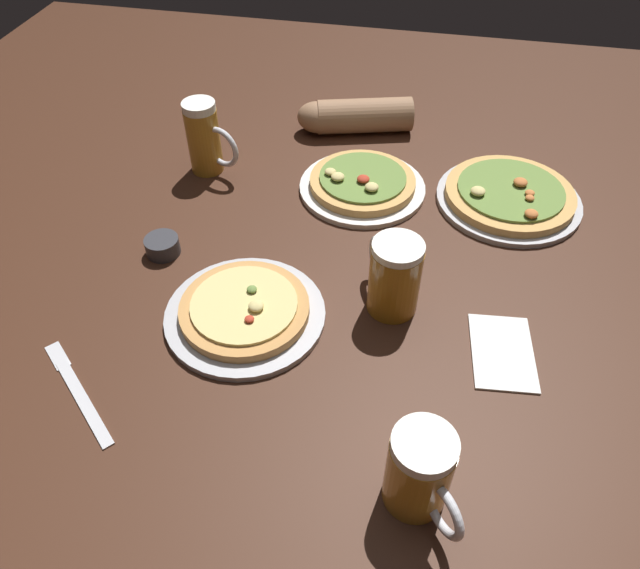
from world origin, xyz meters
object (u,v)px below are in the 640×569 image
(beer_mug_dark, at_px, (205,138))
(diner_arm, at_px, (351,116))
(beer_mug_amber, at_px, (420,473))
(ramekin_butter, at_px, (162,246))
(pizza_plate_near, at_px, (245,311))
(beer_mug_pale, at_px, (394,276))
(napkin_folded, at_px, (503,351))
(knife_right, at_px, (77,390))
(pizza_plate_far, at_px, (362,184))
(pizza_plate_side, at_px, (509,196))

(beer_mug_dark, bearing_deg, diner_arm, 38.83)
(beer_mug_amber, relative_size, ramekin_butter, 2.09)
(beer_mug_amber, bearing_deg, pizza_plate_near, 140.03)
(beer_mug_pale, relative_size, napkin_folded, 0.92)
(beer_mug_dark, relative_size, ramekin_butter, 2.50)
(diner_arm, bearing_deg, knife_right, -108.68)
(pizza_plate_far, xyz_separation_m, knife_right, (-0.35, -0.61, -0.01))
(pizza_plate_near, bearing_deg, pizza_plate_far, 71.00)
(pizza_plate_far, relative_size, knife_right, 1.42)
(knife_right, height_order, diner_arm, diner_arm)
(pizza_plate_far, bearing_deg, beer_mug_pale, -72.67)
(pizza_plate_far, distance_m, diner_arm, 0.25)
(beer_mug_pale, bearing_deg, beer_mug_dark, 143.49)
(beer_mug_dark, distance_m, beer_mug_pale, 0.56)
(pizza_plate_side, distance_m, ramekin_butter, 0.72)
(beer_mug_pale, bearing_deg, pizza_plate_far, 107.33)
(beer_mug_pale, bearing_deg, pizza_plate_near, -161.57)
(diner_arm, bearing_deg, ramekin_butter, -118.42)
(pizza_plate_near, height_order, ramekin_butter, pizza_plate_near)
(beer_mug_amber, height_order, beer_mug_pale, beer_mug_pale)
(knife_right, bearing_deg, beer_mug_amber, -6.92)
(beer_mug_dark, height_order, beer_mug_pale, beer_mug_dark)
(pizza_plate_far, relative_size, beer_mug_dark, 1.67)
(beer_mug_dark, bearing_deg, napkin_folded, -32.13)
(beer_mug_pale, distance_m, napkin_folded, 0.22)
(beer_mug_dark, xyz_separation_m, ramekin_butter, (0.01, -0.29, -0.06))
(napkin_folded, bearing_deg, pizza_plate_side, 88.02)
(pizza_plate_far, height_order, knife_right, pizza_plate_far)
(pizza_plate_near, bearing_deg, napkin_folded, 1.31)
(ramekin_butter, bearing_deg, beer_mug_dark, 91.18)
(pizza_plate_near, xyz_separation_m, pizza_plate_far, (0.14, 0.41, 0.00))
(knife_right, bearing_deg, pizza_plate_side, 43.64)
(pizza_plate_far, bearing_deg, pizza_plate_near, -109.00)
(pizza_plate_side, height_order, knife_right, pizza_plate_side)
(beer_mug_pale, distance_m, knife_right, 0.54)
(pizza_plate_far, xyz_separation_m, beer_mug_pale, (0.10, -0.33, 0.06))
(beer_mug_dark, xyz_separation_m, napkin_folded, (0.65, -0.41, -0.08))
(pizza_plate_side, bearing_deg, knife_right, -136.36)
(pizza_plate_near, bearing_deg, diner_arm, 83.28)
(beer_mug_pale, bearing_deg, ramekin_butter, 173.86)
(pizza_plate_side, xyz_separation_m, beer_mug_pale, (-0.21, -0.35, 0.05))
(napkin_folded, xyz_separation_m, knife_right, (-0.65, -0.21, -0.00))
(pizza_plate_near, height_order, pizza_plate_side, pizza_plate_side)
(pizza_plate_side, relative_size, ramekin_butter, 4.62)
(pizza_plate_near, relative_size, knife_right, 1.45)
(pizza_plate_far, relative_size, beer_mug_pale, 1.90)
(beer_mug_amber, xyz_separation_m, ramekin_butter, (-0.52, 0.40, -0.05))
(pizza_plate_far, height_order, beer_mug_pale, beer_mug_pale)
(beer_mug_pale, xyz_separation_m, knife_right, (-0.45, -0.28, -0.07))
(pizza_plate_near, relative_size, beer_mug_amber, 2.03)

